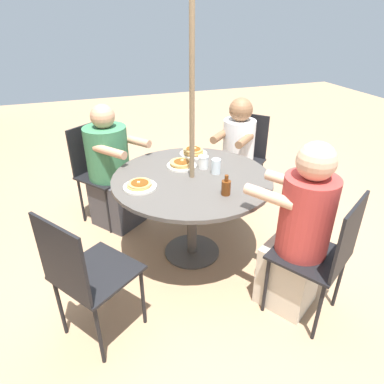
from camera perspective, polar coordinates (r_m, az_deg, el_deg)
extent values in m
plane|color=tan|center=(2.99, 0.00, -9.90)|extent=(12.00, 12.00, 0.00)
cylinder|color=#4C4742|center=(2.99, 0.00, -9.79)|extent=(0.47, 0.47, 0.01)
cylinder|color=#4C4742|center=(2.79, 0.00, -4.35)|extent=(0.08, 0.08, 0.69)
cylinder|color=#4C4742|center=(2.61, 0.00, 2.27)|extent=(1.22, 1.22, 0.03)
cylinder|color=#846B4C|center=(2.47, 0.00, 10.00)|extent=(0.04, 0.04, 2.15)
cylinder|color=black|center=(2.41, 12.20, -14.94)|extent=(0.02, 0.02, 0.46)
cylinder|color=black|center=(2.66, 16.01, -10.59)|extent=(0.02, 0.02, 0.46)
cylinder|color=black|center=(2.32, 20.30, -18.30)|extent=(0.02, 0.02, 0.46)
cylinder|color=black|center=(2.59, 23.31, -13.38)|extent=(0.02, 0.02, 0.46)
cube|color=black|center=(2.34, 18.85, -9.85)|extent=(0.58, 0.58, 0.02)
cube|color=black|center=(2.17, 24.69, -6.85)|extent=(0.22, 0.35, 0.44)
cube|color=beige|center=(2.51, 15.67, -13.26)|extent=(0.45, 0.44, 0.46)
cylinder|color=#B73833|center=(2.21, 18.47, -3.99)|extent=(0.32, 0.32, 0.54)
sphere|color=#DBA884|center=(2.04, 20.05, 4.84)|extent=(0.23, 0.23, 0.23)
cylinder|color=#DBA884|center=(2.10, 12.77, -0.72)|extent=(0.31, 0.23, 0.07)
cylinder|color=#DBA884|center=(2.31, 15.87, 1.72)|extent=(0.31, 0.23, 0.07)
cylinder|color=black|center=(3.41, 9.26, -0.47)|extent=(0.02, 0.02, 0.46)
cylinder|color=black|center=(3.53, 3.86, 0.92)|extent=(0.02, 0.02, 0.46)
cylinder|color=black|center=(3.71, 11.30, 1.85)|extent=(0.02, 0.02, 0.46)
cylinder|color=black|center=(3.82, 6.26, 3.08)|extent=(0.02, 0.02, 0.46)
cube|color=black|center=(3.51, 7.92, 4.88)|extent=(0.59, 0.59, 0.02)
cube|color=black|center=(3.60, 9.43, 9.34)|extent=(0.31, 0.28, 0.44)
cube|color=slate|center=(3.52, 7.00, 0.73)|extent=(0.43, 0.43, 0.46)
cylinder|color=white|center=(3.37, 7.78, 7.99)|extent=(0.30, 0.30, 0.46)
sphere|color=brown|center=(3.28, 8.16, 13.41)|extent=(0.22, 0.22, 0.22)
cylinder|color=brown|center=(3.15, 8.76, 8.49)|extent=(0.24, 0.26, 0.07)
cylinder|color=brown|center=(3.24, 4.67, 9.30)|extent=(0.24, 0.26, 0.07)
cylinder|color=black|center=(3.40, -9.48, -0.56)|extent=(0.02, 0.02, 0.46)
cylinder|color=black|center=(3.19, -13.78, -3.16)|extent=(0.02, 0.02, 0.46)
cylinder|color=black|center=(3.63, -13.68, 0.96)|extent=(0.02, 0.02, 0.46)
cylinder|color=black|center=(3.43, -17.93, -1.36)|extent=(0.02, 0.02, 0.46)
cube|color=black|center=(3.30, -14.20, 2.65)|extent=(0.59, 0.59, 0.02)
cube|color=black|center=(3.35, -17.06, 7.00)|extent=(0.26, 0.33, 0.44)
cube|color=#3D3D42|center=(3.33, -12.33, -1.52)|extent=(0.53, 0.53, 0.46)
cylinder|color=#38754C|center=(3.16, -13.94, 6.23)|extent=(0.38, 0.38, 0.49)
sphere|color=tan|center=(3.06, -14.69, 12.09)|extent=(0.21, 0.21, 0.21)
cylinder|color=tan|center=(3.09, -9.52, 8.44)|extent=(0.30, 0.26, 0.07)
cylinder|color=tan|center=(2.89, -13.58, 6.60)|extent=(0.30, 0.26, 0.07)
cylinder|color=black|center=(2.51, -14.36, -13.13)|extent=(0.02, 0.02, 0.46)
cylinder|color=black|center=(2.30, -8.19, -16.88)|extent=(0.02, 0.02, 0.46)
cylinder|color=black|center=(2.37, -21.10, -17.40)|extent=(0.02, 0.02, 0.46)
cylinder|color=black|center=(2.15, -15.18, -22.04)|extent=(0.02, 0.02, 0.46)
cube|color=black|center=(2.16, -15.52, -12.79)|extent=(0.59, 0.59, 0.02)
cube|color=black|center=(1.94, -20.98, -10.53)|extent=(0.34, 0.25, 0.44)
cylinder|color=silver|center=(2.47, -8.66, 0.86)|extent=(0.24, 0.24, 0.02)
cylinder|color=tan|center=(2.47, -8.82, 1.17)|extent=(0.18, 0.18, 0.01)
cylinder|color=tan|center=(2.46, -8.68, 1.42)|extent=(0.17, 0.17, 0.01)
ellipsoid|color=brown|center=(2.46, -8.72, 1.56)|extent=(0.14, 0.13, 0.00)
cube|color=#F4E084|center=(2.45, -8.90, 1.63)|extent=(0.02, 0.02, 0.01)
cylinder|color=silver|center=(2.78, -1.74, 4.39)|extent=(0.24, 0.24, 0.02)
cylinder|color=tan|center=(2.77, -1.72, 4.66)|extent=(0.17, 0.17, 0.01)
cylinder|color=tan|center=(2.76, -1.87, 4.94)|extent=(0.18, 0.18, 0.01)
ellipsoid|color=brown|center=(2.76, -1.75, 5.11)|extent=(0.13, 0.12, 0.00)
cube|color=#F4E084|center=(2.77, -1.66, 5.29)|extent=(0.03, 0.03, 0.01)
cylinder|color=silver|center=(3.00, 0.25, 6.34)|extent=(0.24, 0.24, 0.02)
cylinder|color=tan|center=(3.00, 0.16, 6.54)|extent=(0.16, 0.16, 0.01)
cylinder|color=tan|center=(2.99, 0.23, 6.70)|extent=(0.18, 0.18, 0.01)
cylinder|color=tan|center=(2.99, 0.22, 6.91)|extent=(0.17, 0.17, 0.01)
cylinder|color=tan|center=(2.98, 0.16, 7.09)|extent=(0.17, 0.17, 0.01)
ellipsoid|color=brown|center=(2.98, 0.25, 7.24)|extent=(0.14, 0.12, 0.00)
cube|color=#F4E084|center=(2.98, 0.48, 7.31)|extent=(0.03, 0.03, 0.01)
cylinder|color=#602D0F|center=(2.35, 5.69, 0.70)|extent=(0.06, 0.06, 0.10)
cylinder|color=#602D0F|center=(2.31, 5.78, 2.31)|extent=(0.03, 0.03, 0.04)
torus|color=#602D0F|center=(2.36, 5.43, 1.34)|extent=(0.05, 0.01, 0.05)
cylinder|color=white|center=(2.73, 1.90, 4.91)|extent=(0.08, 0.08, 0.09)
cylinder|color=white|center=(2.71, 1.92, 5.90)|extent=(0.08, 0.08, 0.01)
cylinder|color=silver|center=(2.65, 4.03, 4.27)|extent=(0.07, 0.07, 0.12)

